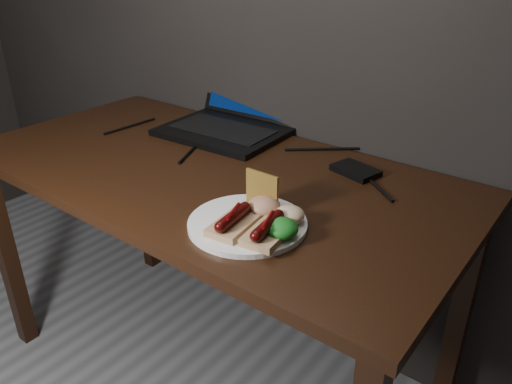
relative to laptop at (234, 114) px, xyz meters
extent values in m
cube|color=black|center=(0.14, -0.29, -0.07)|extent=(1.40, 0.70, 0.03)
cube|color=black|center=(-0.51, -0.59, -0.44)|extent=(0.05, 0.05, 0.72)
cube|color=black|center=(-0.51, 0.01, -0.44)|extent=(0.05, 0.05, 0.72)
cube|color=black|center=(0.79, 0.01, -0.44)|extent=(0.05, 0.05, 0.72)
cube|color=black|center=(0.00, -0.06, -0.04)|extent=(0.39, 0.30, 0.02)
cube|color=black|center=(0.00, -0.06, -0.03)|extent=(0.33, 0.17, 0.00)
cube|color=black|center=(-0.01, 0.12, 0.08)|extent=(0.38, 0.11, 0.23)
cube|color=#072249|center=(-0.01, 0.12, 0.08)|extent=(0.34, 0.09, 0.20)
cube|color=black|center=(0.48, -0.07, -0.04)|extent=(0.13, 0.10, 0.02)
cylinder|color=black|center=(0.03, -0.24, -0.05)|extent=(0.08, 0.17, 0.01)
cylinder|color=black|center=(0.32, 0.01, -0.05)|extent=(0.17, 0.15, 0.01)
cylinder|color=black|center=(0.57, -0.13, -0.05)|extent=(0.12, 0.09, 0.01)
cylinder|color=black|center=(-0.28, -0.20, -0.05)|extent=(0.02, 0.20, 0.01)
cylinder|color=white|center=(0.42, -0.46, -0.04)|extent=(0.32, 0.32, 0.01)
cube|color=#E3BA85|center=(0.42, -0.50, -0.03)|extent=(0.08, 0.12, 0.02)
cylinder|color=#4E0506|center=(0.42, -0.50, -0.01)|extent=(0.04, 0.10, 0.02)
sphere|color=#4E0506|center=(0.42, -0.55, -0.01)|extent=(0.03, 0.02, 0.02)
sphere|color=#4E0506|center=(0.41, -0.46, -0.01)|extent=(0.03, 0.02, 0.02)
cylinder|color=#660407|center=(0.42, -0.50, 0.00)|extent=(0.03, 0.07, 0.01)
cube|color=#E3BA85|center=(0.49, -0.49, -0.03)|extent=(0.09, 0.12, 0.02)
cylinder|color=#4E0506|center=(0.49, -0.49, -0.01)|extent=(0.04, 0.10, 0.02)
sphere|color=#4E0506|center=(0.50, -0.54, -0.01)|extent=(0.03, 0.02, 0.02)
sphere|color=#4E0506|center=(0.49, -0.44, -0.01)|extent=(0.03, 0.02, 0.02)
cylinder|color=#660407|center=(0.49, -0.49, 0.00)|extent=(0.03, 0.07, 0.01)
cube|color=#A8842E|center=(0.41, -0.39, 0.00)|extent=(0.08, 0.01, 0.08)
ellipsoid|color=#125B15|center=(0.51, -0.47, -0.02)|extent=(0.07, 0.07, 0.04)
ellipsoid|color=maroon|center=(0.43, -0.41, -0.02)|extent=(0.07, 0.07, 0.04)
ellipsoid|color=silver|center=(0.49, -0.41, -0.02)|extent=(0.06, 0.06, 0.04)
camera|label=1|loc=(1.00, -1.18, 0.49)|focal=35.00mm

